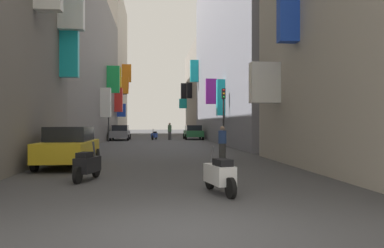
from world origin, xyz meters
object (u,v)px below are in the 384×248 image
(scooter_white, at_px, (220,174))
(traffic_light_far_corner, at_px, (109,112))
(scooter_blue, at_px, (154,135))
(parked_car_green, at_px, (193,132))
(pedestrian_crossing, at_px, (187,131))
(parked_car_yellow, at_px, (69,146))
(traffic_light_near_corner, at_px, (224,107))
(pedestrian_near_left, at_px, (170,131))
(scooter_black, at_px, (87,165))
(parked_car_grey, at_px, (120,132))
(pedestrian_near_right, at_px, (222,143))

(scooter_white, xyz_separation_m, traffic_light_far_corner, (-5.72, 26.57, 2.27))
(scooter_white, bearing_deg, scooter_blue, 92.82)
(traffic_light_far_corner, bearing_deg, parked_car_green, 29.61)
(parked_car_green, distance_m, pedestrian_crossing, 7.42)
(traffic_light_far_corner, bearing_deg, parked_car_yellow, -87.63)
(traffic_light_near_corner, distance_m, traffic_light_far_corner, 12.43)
(scooter_white, relative_size, pedestrian_near_left, 1.04)
(parked_car_yellow, bearing_deg, scooter_white, -52.23)
(pedestrian_crossing, bearing_deg, parked_car_yellow, -102.90)
(scooter_blue, bearing_deg, traffic_light_far_corner, -134.95)
(scooter_black, relative_size, traffic_light_near_corner, 0.42)
(parked_car_green, xyz_separation_m, pedestrian_crossing, (-0.09, 7.42, 0.00))
(traffic_light_near_corner, bearing_deg, parked_car_yellow, -125.09)
(parked_car_yellow, bearing_deg, scooter_black, -70.60)
(scooter_blue, xyz_separation_m, traffic_light_near_corner, (4.99, -12.58, 2.42))
(parked_car_grey, distance_m, scooter_blue, 3.51)
(parked_car_yellow, relative_size, pedestrian_crossing, 2.77)
(parked_car_green, height_order, scooter_white, parked_car_green)
(parked_car_green, distance_m, traffic_light_far_corner, 9.80)
(scooter_black, bearing_deg, traffic_light_near_corner, 65.94)
(pedestrian_crossing, height_order, pedestrian_near_right, pedestrian_crossing)
(parked_car_yellow, bearing_deg, traffic_light_far_corner, 92.37)
(parked_car_green, xyz_separation_m, scooter_black, (-6.17, -28.82, -0.32))
(parked_car_grey, xyz_separation_m, traffic_light_near_corner, (8.45, -12.16, 2.09))
(pedestrian_crossing, height_order, pedestrian_near_left, pedestrian_near_left)
(parked_car_grey, bearing_deg, scooter_white, -80.69)
(parked_car_green, relative_size, scooter_white, 2.21)
(scooter_white, xyz_separation_m, traffic_light_near_corner, (3.47, 18.20, 2.42))
(scooter_black, bearing_deg, pedestrian_near_right, 49.23)
(parked_car_green, bearing_deg, pedestrian_near_right, -92.55)
(scooter_white, bearing_deg, pedestrian_near_left, 89.90)
(parked_car_green, xyz_separation_m, parked_car_yellow, (-7.51, -25.01, 0.02))
(scooter_blue, distance_m, pedestrian_near_right, 22.53)
(scooter_blue, distance_m, traffic_light_near_corner, 13.75)
(pedestrian_near_left, relative_size, pedestrian_near_right, 1.12)
(scooter_white, xyz_separation_m, scooter_blue, (-1.51, 30.78, 0.00))
(scooter_black, relative_size, scooter_blue, 0.96)
(scooter_blue, distance_m, pedestrian_crossing, 8.93)
(traffic_light_far_corner, bearing_deg, parked_car_grey, 78.87)
(parked_car_green, height_order, pedestrian_crossing, pedestrian_crossing)
(scooter_blue, bearing_deg, scooter_white, -87.18)
(pedestrian_near_left, bearing_deg, parked_car_grey, 176.06)
(parked_car_grey, height_order, pedestrian_near_left, pedestrian_near_left)
(pedestrian_near_left, bearing_deg, scooter_black, -97.45)
(pedestrian_near_left, distance_m, traffic_light_far_corner, 6.98)
(scooter_black, bearing_deg, parked_car_yellow, 109.40)
(pedestrian_near_left, bearing_deg, pedestrian_crossing, 74.07)
(traffic_light_far_corner, bearing_deg, scooter_black, -84.82)
(parked_car_grey, relative_size, traffic_light_far_corner, 1.11)
(scooter_blue, height_order, traffic_light_far_corner, traffic_light_far_corner)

